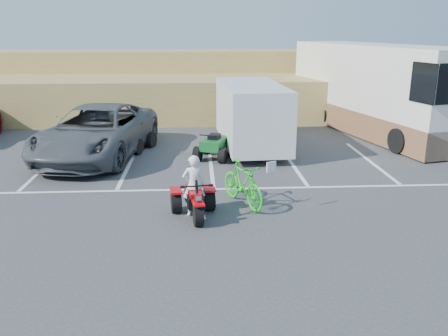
{
  "coord_description": "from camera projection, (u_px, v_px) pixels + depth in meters",
  "views": [
    {
      "loc": [
        -0.43,
        -10.16,
        4.36
      ],
      "look_at": [
        0.22,
        1.11,
        1.0
      ],
      "focal_mm": 38.0,
      "sensor_mm": 36.0,
      "label": 1
    }
  ],
  "objects": [
    {
      "name": "parking_stripes",
      "position": [
        239.0,
        171.0,
        14.93
      ],
      "size": [
        28.0,
        5.16,
        0.01
      ],
      "color": "white",
      "rests_on": "ground"
    },
    {
      "name": "red_trike_atv",
      "position": [
        195.0,
        217.0,
        11.33
      ],
      "size": [
        1.28,
        1.59,
        0.94
      ],
      "primitive_type": null,
      "rotation": [
        0.0,
        0.0,
        0.14
      ],
      "color": "#B20A10",
      "rests_on": "ground"
    },
    {
      "name": "grass_embankment",
      "position": [
        205.0,
        84.0,
        25.4
      ],
      "size": [
        40.0,
        8.5,
        3.1
      ],
      "color": "olive",
      "rests_on": "ground"
    },
    {
      "name": "grey_pickup",
      "position": [
        97.0,
        132.0,
        16.42
      ],
      "size": [
        4.0,
        6.77,
        1.77
      ],
      "primitive_type": "imported",
      "rotation": [
        0.0,
        0.0,
        -0.18
      ],
      "color": "#4C4F54",
      "rests_on": "ground"
    },
    {
      "name": "ground",
      "position": [
        217.0,
        223.0,
        10.99
      ],
      "size": [
        100.0,
        100.0,
        0.0
      ],
      "primitive_type": "plane",
      "color": "#38383B",
      "rests_on": "ground"
    },
    {
      "name": "quad_atv_blue",
      "position": [
        132.0,
        150.0,
        17.6
      ],
      "size": [
        1.75,
        2.0,
        1.09
      ],
      "primitive_type": null,
      "rotation": [
        0.0,
        0.0,
        -0.36
      ],
      "color": "navy",
      "rests_on": "ground"
    },
    {
      "name": "quad_atv_green",
      "position": [
        214.0,
        158.0,
        16.41
      ],
      "size": [
        1.52,
        1.75,
        0.96
      ],
      "primitive_type": null,
      "rotation": [
        0.0,
        0.0,
        -0.34
      ],
      "color": "#135622",
      "rests_on": "ground"
    },
    {
      "name": "rider",
      "position": [
        194.0,
        186.0,
        11.26
      ],
      "size": [
        0.59,
        0.43,
        1.5
      ],
      "primitive_type": "imported",
      "rotation": [
        0.0,
        0.0,
        3.28
      ],
      "color": "white",
      "rests_on": "ground"
    },
    {
      "name": "cargo_trailer",
      "position": [
        251.0,
        114.0,
        17.37
      ],
      "size": [
        2.35,
        5.25,
        2.4
      ],
      "rotation": [
        0.0,
        0.0,
        0.06
      ],
      "color": "silver",
      "rests_on": "ground"
    },
    {
      "name": "green_dirt_bike",
      "position": [
        243.0,
        184.0,
        11.98
      ],
      "size": [
        1.28,
        1.94,
        1.14
      ],
      "primitive_type": "imported",
      "rotation": [
        0.0,
        0.0,
        0.43
      ],
      "color": "#14BF19",
      "rests_on": "ground"
    },
    {
      "name": "rv_motorhome",
      "position": [
        373.0,
        95.0,
        20.23
      ],
      "size": [
        4.91,
        10.4,
        3.63
      ],
      "rotation": [
        0.0,
        0.0,
        0.24
      ],
      "color": "silver",
      "rests_on": "ground"
    }
  ]
}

